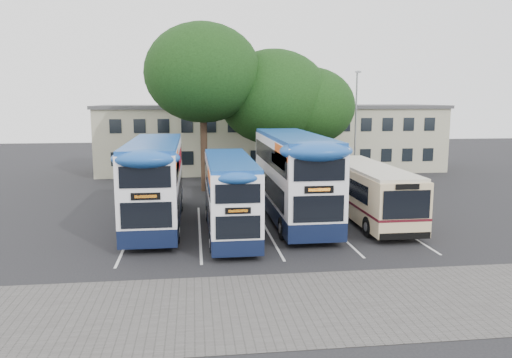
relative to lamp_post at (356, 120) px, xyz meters
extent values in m
plane|color=black|center=(-6.00, -19.97, -5.08)|extent=(120.00, 120.00, 0.00)
cube|color=#595654|center=(-8.00, -24.97, -5.08)|extent=(40.00, 6.00, 0.01)
cube|color=silver|center=(-16.75, -14.97, -5.08)|extent=(0.12, 11.00, 0.01)
cube|color=silver|center=(-13.25, -14.97, -5.08)|extent=(0.12, 11.00, 0.01)
cube|color=silver|center=(-9.75, -14.97, -5.08)|extent=(0.12, 11.00, 0.01)
cube|color=silver|center=(-6.25, -14.97, -5.08)|extent=(0.12, 11.00, 0.01)
cube|color=silver|center=(-2.75, -14.97, -5.08)|extent=(0.12, 11.00, 0.01)
cube|color=#B3AF90|center=(-6.00, 7.03, -2.08)|extent=(32.00, 8.00, 6.00)
cube|color=#4C4C4F|center=(-6.00, 7.03, 0.97)|extent=(32.40, 8.40, 0.30)
cube|color=black|center=(-6.00, 3.01, -3.38)|extent=(30.00, 0.06, 1.20)
cube|color=black|center=(-6.00, 3.01, -0.58)|extent=(30.00, 0.06, 1.20)
cylinder|color=gray|center=(0.00, 0.03, -0.58)|extent=(0.14, 0.14, 9.00)
cube|color=gray|center=(0.00, 0.03, 3.92)|extent=(0.12, 0.80, 0.12)
cube|color=gray|center=(0.00, -0.37, 3.87)|extent=(0.25, 0.50, 0.12)
cylinder|color=black|center=(-12.72, -3.59, -1.91)|extent=(0.50, 0.50, 6.36)
ellipsoid|color=black|center=(-12.72, -3.59, 3.56)|extent=(8.42, 8.42, 7.16)
cylinder|color=black|center=(-7.30, -2.17, -2.54)|extent=(0.50, 0.50, 5.09)
ellipsoid|color=black|center=(-7.30, -2.17, 1.83)|extent=(8.54, 8.54, 7.26)
cylinder|color=black|center=(-4.50, -2.10, -2.80)|extent=(0.50, 0.50, 4.57)
ellipsoid|color=black|center=(-4.50, -2.10, 1.14)|extent=(7.09, 7.09, 6.02)
cube|color=black|center=(-15.57, -13.45, -4.35)|extent=(2.61, 10.97, 0.84)
cube|color=white|center=(-15.57, -13.45, -2.32)|extent=(2.61, 10.97, 3.24)
cube|color=#1A4C9E|center=(-15.57, -13.45, -0.65)|extent=(2.56, 10.75, 0.31)
cube|color=black|center=(-15.57, -13.14, -3.20)|extent=(2.65, 9.71, 1.04)
cube|color=black|center=(-15.57, -13.45, -1.59)|extent=(2.65, 10.34, 0.94)
cube|color=#FF5C15|center=(-14.25, -17.06, -1.01)|extent=(0.02, 3.34, 0.57)
cube|color=black|center=(-15.57, -18.97, -2.42)|extent=(1.25, 0.06, 0.31)
cylinder|color=black|center=(-16.75, -10.27, -4.56)|extent=(0.31, 1.04, 1.04)
cylinder|color=black|center=(-14.39, -10.27, -4.56)|extent=(0.31, 1.04, 1.04)
cylinder|color=black|center=(-16.75, -17.06, -4.56)|extent=(0.31, 1.04, 1.04)
cylinder|color=black|center=(-14.39, -17.06, -4.56)|extent=(0.31, 1.04, 1.04)
cube|color=#AF0B1C|center=(-14.24, -12.15, -1.59)|extent=(0.02, 4.18, 0.89)
cube|color=black|center=(-11.72, -15.78, -4.46)|extent=(2.22, 9.31, 0.71)
cube|color=white|center=(-11.72, -15.78, -2.73)|extent=(2.22, 9.31, 2.75)
cube|color=#1A4C9E|center=(-11.72, -15.78, -1.32)|extent=(2.17, 9.12, 0.27)
cube|color=black|center=(-11.72, -15.51, -3.49)|extent=(2.26, 8.25, 0.89)
cube|color=black|center=(-11.72, -15.78, -2.11)|extent=(2.26, 8.78, 0.80)
cube|color=#FF5C15|center=(-10.60, -18.84, -1.63)|extent=(0.02, 2.84, 0.49)
cube|color=black|center=(-11.72, -20.46, -2.82)|extent=(1.06, 0.06, 0.27)
cylinder|color=black|center=(-12.72, -13.07, -4.64)|extent=(0.27, 0.89, 0.89)
cylinder|color=black|center=(-10.72, -13.07, -4.64)|extent=(0.27, 0.89, 0.89)
cylinder|color=black|center=(-12.72, -18.84, -4.64)|extent=(0.27, 0.89, 0.89)
cylinder|color=black|center=(-10.72, -18.84, -4.64)|extent=(0.27, 0.89, 0.89)
cube|color=black|center=(-7.97, -13.29, -4.31)|extent=(2.76, 11.59, 0.88)
cube|color=white|center=(-7.97, -13.29, -2.16)|extent=(2.76, 11.59, 3.42)
cube|color=#1A4C9E|center=(-7.97, -13.29, -0.39)|extent=(2.70, 11.36, 0.33)
cube|color=black|center=(-7.97, -12.96, -3.10)|extent=(2.80, 10.26, 1.10)
cube|color=black|center=(-7.97, -13.29, -1.39)|extent=(2.80, 10.93, 0.99)
cube|color=#FF5C15|center=(-6.58, -17.10, -0.78)|extent=(0.02, 3.53, 0.61)
cube|color=black|center=(-7.97, -19.12, -2.27)|extent=(1.32, 0.06, 0.33)
cylinder|color=black|center=(-9.22, -9.93, -4.53)|extent=(0.33, 1.10, 1.10)
cylinder|color=black|center=(-6.72, -9.93, -4.53)|extent=(0.33, 1.10, 1.10)
cylinder|color=black|center=(-9.22, -17.10, -4.53)|extent=(0.33, 1.10, 1.10)
cylinder|color=black|center=(-6.72, -17.10, -4.53)|extent=(0.33, 1.10, 1.10)
cube|color=beige|center=(-3.74, -13.70, -3.46)|extent=(2.58, 10.34, 2.64)
cube|color=beige|center=(-3.74, -13.70, -2.09)|extent=(2.48, 9.92, 0.21)
cube|color=black|center=(-3.74, -13.19, -3.02)|extent=(2.62, 8.27, 0.93)
cube|color=#511019|center=(-3.74, -13.70, -3.90)|extent=(2.61, 10.36, 0.12)
cube|color=black|center=(-3.74, -18.89, -3.12)|extent=(2.27, 0.06, 1.34)
cylinder|color=black|center=(-4.91, -17.22, -4.57)|extent=(0.31, 1.03, 1.03)
cylinder|color=black|center=(-2.57, -17.22, -4.57)|extent=(0.31, 1.03, 1.03)
cylinder|color=black|center=(-4.91, -10.60, -4.57)|extent=(0.31, 1.03, 1.03)
cylinder|color=black|center=(-2.57, -10.60, -4.57)|extent=(0.31, 1.03, 1.03)
camera|label=1|loc=(-13.48, -40.41, 1.74)|focal=35.00mm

